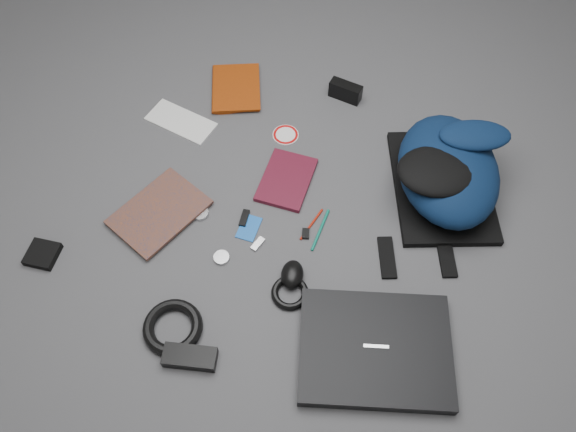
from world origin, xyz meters
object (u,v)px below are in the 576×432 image
at_px(textbook_red, 212,89).
at_px(mouse, 292,274).
at_px(pouch, 43,254).
at_px(power_brick, 190,357).
at_px(comic_book, 138,195).
at_px(backpack, 448,170).
at_px(dvd_case, 286,180).
at_px(laptop, 375,349).
at_px(compact_camera, 345,91).

bearing_deg(textbook_red, mouse, -72.17).
bearing_deg(mouse, pouch, -178.18).
bearing_deg(power_brick, mouse, 47.66).
bearing_deg(textbook_red, power_brick, -92.44).
distance_m(comic_book, power_brick, 0.56).
distance_m(backpack, pouch, 1.24).
xyz_separation_m(comic_book, pouch, (-0.15, -0.29, 0.00)).
relative_size(textbook_red, dvd_case, 1.08).
relative_size(backpack, laptop, 1.17).
relative_size(compact_camera, pouch, 1.31).
xyz_separation_m(power_brick, pouch, (-0.55, 0.10, -0.01)).
bearing_deg(textbook_red, backpack, -32.23).
relative_size(laptop, power_brick, 2.84).
bearing_deg(mouse, textbook_red, 118.44).
height_order(laptop, mouse, mouse).
xyz_separation_m(textbook_red, power_brick, (0.40, -0.89, 0.00)).
relative_size(comic_book, mouse, 3.05).
xyz_separation_m(comic_book, power_brick, (0.40, -0.39, 0.01)).
height_order(laptop, comic_book, laptop).
height_order(backpack, mouse, backpack).
relative_size(textbook_red, comic_book, 0.83).
height_order(textbook_red, pouch, textbook_red).
xyz_separation_m(dvd_case, pouch, (-0.55, -0.53, 0.00)).
xyz_separation_m(backpack, laptop, (-0.02, -0.59, -0.08)).
distance_m(textbook_red, compact_camera, 0.47).
bearing_deg(backpack, power_brick, -144.41).
distance_m(comic_book, mouse, 0.56).
relative_size(laptop, compact_camera, 3.52).
xyz_separation_m(mouse, power_brick, (-0.15, -0.33, -0.01)).
distance_m(comic_book, pouch, 0.33).
height_order(comic_book, dvd_case, comic_book).
height_order(comic_book, mouse, mouse).
bearing_deg(compact_camera, textbook_red, -156.13).
distance_m(compact_camera, pouch, 1.12).
relative_size(textbook_red, compact_camera, 2.01).
bearing_deg(laptop, backpack, 67.56).
xyz_separation_m(comic_book, mouse, (0.56, -0.07, 0.01)).
height_order(backpack, dvd_case, backpack).
distance_m(backpack, textbook_red, 0.87).
xyz_separation_m(compact_camera, power_brick, (-0.05, -1.05, -0.01)).
distance_m(textbook_red, comic_book, 0.50).
relative_size(laptop, textbook_red, 1.75).
distance_m(textbook_red, mouse, 0.79).
bearing_deg(dvd_case, textbook_red, 141.97).
height_order(dvd_case, compact_camera, compact_camera).
bearing_deg(backpack, compact_camera, 124.87).
height_order(backpack, laptop, backpack).
distance_m(backpack, mouse, 0.58).
bearing_deg(compact_camera, laptop, -60.94).
bearing_deg(compact_camera, dvd_case, -92.23).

